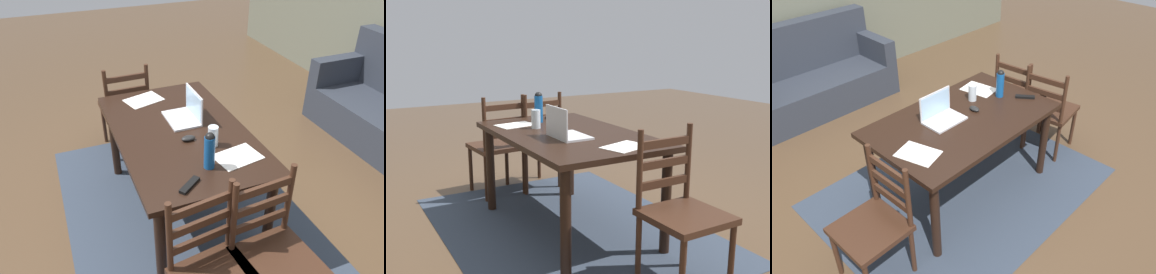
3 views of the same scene
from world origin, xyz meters
TOP-DOWN VIEW (x-y plane):
  - ground_plane at (0.00, 0.00)m, footprint 14.00×14.00m
  - area_rug at (0.00, 0.00)m, footprint 2.46×1.83m
  - dining_table at (0.00, 0.00)m, footprint 1.53×0.93m
  - chair_left_near at (-1.05, -0.19)m, footprint 0.45×0.45m
  - chair_right_near at (1.05, -0.19)m, footprint 0.49×0.49m
  - chair_right_far at (1.05, 0.18)m, footprint 0.47×0.47m
  - laptop at (-0.14, 0.11)m, footprint 0.32×0.22m
  - water_bottle at (0.49, 0.01)m, footprint 0.07×0.07m
  - drinking_glass at (0.27, 0.14)m, footprint 0.07×0.07m
  - computer_mouse at (0.15, 0.01)m, footprint 0.06×0.10m
  - tv_remote at (0.63, -0.17)m, footprint 0.14×0.16m
  - paper_stack_left at (-0.58, -0.11)m, footprint 0.29×0.34m
  - paper_stack_right at (0.46, 0.23)m, footprint 0.26×0.33m

SIDE VIEW (x-z plane):
  - ground_plane at x=0.00m, z-range 0.00..0.00m
  - area_rug at x=0.00m, z-range 0.00..0.01m
  - chair_left_near at x=-1.05m, z-range -0.01..0.94m
  - chair_right_near at x=1.05m, z-range -0.01..0.94m
  - chair_right_far at x=1.05m, z-range -0.01..0.94m
  - dining_table at x=0.00m, z-range 0.29..1.05m
  - paper_stack_left at x=-0.58m, z-range 0.77..0.77m
  - paper_stack_right at x=0.46m, z-range 0.77..0.77m
  - tv_remote at x=0.63m, z-range 0.77..0.79m
  - computer_mouse at x=0.15m, z-range 0.77..0.80m
  - laptop at x=-0.14m, z-range 0.71..0.94m
  - drinking_glass at x=0.27m, z-range 0.77..0.91m
  - water_bottle at x=0.49m, z-range 0.77..1.02m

